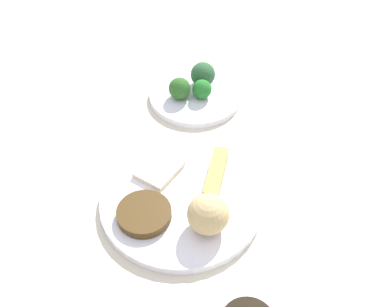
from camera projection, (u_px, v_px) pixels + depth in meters
The scene contains 10 objects.
tabletop at pixel (212, 216), 0.83m from camera, with size 2.20×2.20×0.02m, color beige.
main_plate at pixel (181, 200), 0.83m from camera, with size 0.29×0.29×0.02m, color white.
rice_scoop at pixel (206, 214), 0.76m from camera, with size 0.07×0.07×0.07m, color tan.
spring_roll at pixel (216, 174), 0.85m from camera, with size 0.11×0.03×0.03m, color gold.
crab_rangoon_wonton at pixel (159, 169), 0.87m from camera, with size 0.06×0.08×0.01m, color beige.
stir_fry_heap at pixel (144, 214), 0.79m from camera, with size 0.09×0.09×0.02m, color #4A3315.
broccoli_plate at pixel (195, 95), 1.04m from camera, with size 0.20×0.20×0.01m, color white.
broccoli_floret_0 at pixel (180, 88), 1.01m from camera, with size 0.05×0.05×0.05m, color #2A5E22.
broccoli_floret_1 at pixel (203, 74), 1.04m from camera, with size 0.05×0.05×0.05m, color #2B5831.
broccoli_floret_2 at pixel (202, 89), 1.01m from camera, with size 0.04×0.04×0.04m, color #227127.
Camera 1 is at (0.08, -0.50, 0.68)m, focal length 44.14 mm.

